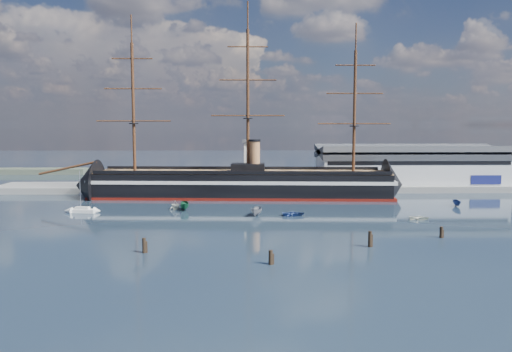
{
  "coord_description": "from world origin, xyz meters",
  "views": [
    {
      "loc": [
        1.19,
        -89.9,
        21.79
      ],
      "look_at": [
        4.06,
        35.0,
        9.0
      ],
      "focal_mm": 35.0,
      "sensor_mm": 36.0,
      "label": 1
    }
  ],
  "objects": [
    {
      "name": "ground",
      "position": [
        0.0,
        40.0,
        0.0
      ],
      "size": [
        600.0,
        600.0,
        0.0
      ],
      "primitive_type": "plane",
      "color": "#1A273B",
      "rests_on": "ground"
    },
    {
      "name": "piling_near_right",
      "position": [
        23.61,
        -2.76,
        0.0
      ],
      "size": [
        0.64,
        0.64,
        3.58
      ],
      "primitive_type": "cylinder",
      "color": "black",
      "rests_on": "ground"
    },
    {
      "name": "sailboat",
      "position": [
        -39.29,
        33.87,
        0.67
      ],
      "size": [
        6.83,
        3.09,
        10.55
      ],
      "rotation": [
        0.0,
        0.0,
        -0.18
      ],
      "color": "white",
      "rests_on": "ground"
    },
    {
      "name": "motorboat_c",
      "position": [
        4.05,
        28.69,
        0.0
      ],
      "size": [
        6.87,
        4.04,
        2.59
      ],
      "primitive_type": "imported",
      "rotation": [
        0.0,
        0.0,
        -0.27
      ],
      "color": "gray",
      "rests_on": "ground"
    },
    {
      "name": "motorboat_d",
      "position": [
        -16.81,
        38.67,
        0.0
      ],
      "size": [
        7.18,
        6.36,
        2.48
      ],
      "primitive_type": "imported",
      "rotation": [
        0.0,
        0.0,
        0.63
      ],
      "color": "silver",
      "rests_on": "ground"
    },
    {
      "name": "piling_far_right",
      "position": [
        39.3,
        4.21,
        0.0
      ],
      "size": [
        0.64,
        0.64,
        2.89
      ],
      "primitive_type": "cylinder",
      "color": "black",
      "rests_on": "ground"
    },
    {
      "name": "piling_near_mid",
      "position": [
        5.24,
        -13.62,
        0.0
      ],
      "size": [
        0.64,
        0.64,
        3.0
      ],
      "primitive_type": "cylinder",
      "color": "black",
      "rests_on": "ground"
    },
    {
      "name": "motorboat_f",
      "position": [
        58.37,
        41.46,
        0.0
      ],
      "size": [
        5.6,
        2.67,
        2.15
      ],
      "primitive_type": "imported",
      "rotation": [
        0.0,
        0.0,
        -0.13
      ],
      "color": "navy",
      "rests_on": "ground"
    },
    {
      "name": "quay",
      "position": [
        10.0,
        76.0,
        0.0
      ],
      "size": [
        180.0,
        18.0,
        2.0
      ],
      "primitive_type": "cube",
      "color": "slate",
      "rests_on": "ground"
    },
    {
      "name": "piling_near_left",
      "position": [
        -16.04,
        -5.94,
        0.0
      ],
      "size": [
        0.64,
        0.64,
        3.29
      ],
      "primitive_type": "cylinder",
      "color": "black",
      "rests_on": "ground"
    },
    {
      "name": "motorboat_b",
      "position": [
        12.95,
        28.41,
        0.0
      ],
      "size": [
        1.5,
        3.44,
        1.58
      ],
      "primitive_type": "imported",
      "rotation": [
        0.0,
        0.0,
        1.61
      ],
      "color": "navy",
      "rests_on": "ground"
    },
    {
      "name": "warship",
      "position": [
        -1.53,
        60.0,
        4.04
      ],
      "size": [
        113.32,
        21.33,
        53.94
      ],
      "rotation": [
        0.0,
        0.0,
        -0.06
      ],
      "color": "black",
      "rests_on": "ground"
    },
    {
      "name": "warehouse",
      "position": [
        58.0,
        80.0,
        7.98
      ],
      "size": [
        63.0,
        21.0,
        11.6
      ],
      "color": "#B7BABC",
      "rests_on": "ground"
    },
    {
      "name": "quay_tower",
      "position": [
        3.0,
        73.0,
        9.75
      ],
      "size": [
        5.0,
        5.0,
        15.0
      ],
      "color": "silver",
      "rests_on": "ground"
    },
    {
      "name": "motorboat_a",
      "position": [
        -14.21,
        36.9,
        0.0
      ],
      "size": [
        6.95,
        3.21,
        2.69
      ],
      "primitive_type": "imported",
      "rotation": [
        0.0,
        0.0,
        0.11
      ],
      "color": "#114E2E",
      "rests_on": "ground"
    },
    {
      "name": "motorboat_e",
      "position": [
        41.58,
        22.87,
        0.0
      ],
      "size": [
        1.79,
        3.01,
        1.32
      ],
      "primitive_type": "imported",
      "rotation": [
        0.0,
        0.0,
        1.32
      ],
      "color": "white",
      "rests_on": "ground"
    }
  ]
}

